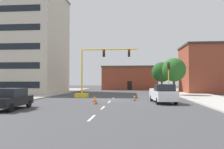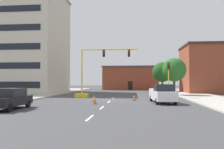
# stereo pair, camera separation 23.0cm
# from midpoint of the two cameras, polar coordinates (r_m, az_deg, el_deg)

# --- Properties ---
(ground_plane) EXTENTS (160.00, 160.00, 0.00)m
(ground_plane) POSITION_cam_midpoint_polar(r_m,az_deg,el_deg) (28.68, 0.12, -6.27)
(ground_plane) COLOR #424244
(sidewalk_left) EXTENTS (6.00, 56.00, 0.14)m
(sidewalk_left) POSITION_cam_midpoint_polar(r_m,az_deg,el_deg) (39.48, -16.79, -4.79)
(sidewalk_left) COLOR #9E998E
(sidewalk_left) RESTS_ON ground_plane
(sidewalk_right) EXTENTS (6.00, 56.00, 0.14)m
(sidewalk_right) POSITION_cam_midpoint_polar(r_m,az_deg,el_deg) (37.75, 20.28, -4.92)
(sidewalk_right) COLOR #B2ADA3
(sidewalk_right) RESTS_ON ground_plane
(lane_stripe_seg_0) EXTENTS (0.16, 2.40, 0.01)m
(lane_stripe_seg_0) POSITION_cam_midpoint_polar(r_m,az_deg,el_deg) (14.90, -5.12, -10.71)
(lane_stripe_seg_0) COLOR silver
(lane_stripe_seg_0) RESTS_ON ground_plane
(lane_stripe_seg_1) EXTENTS (0.16, 2.40, 0.01)m
(lane_stripe_seg_1) POSITION_cam_midpoint_polar(r_m,az_deg,el_deg) (20.27, -2.20, -8.25)
(lane_stripe_seg_1) COLOR silver
(lane_stripe_seg_1) RESTS_ON ground_plane
(lane_stripe_seg_2) EXTENTS (0.16, 2.40, 0.01)m
(lane_stripe_seg_2) POSITION_cam_midpoint_polar(r_m,az_deg,el_deg) (25.70, -0.53, -6.81)
(lane_stripe_seg_2) COLOR silver
(lane_stripe_seg_2) RESTS_ON ground_plane
(lane_stripe_seg_3) EXTENTS (0.16, 2.40, 0.01)m
(lane_stripe_seg_3) POSITION_cam_midpoint_polar(r_m,az_deg,el_deg) (31.16, 0.56, -5.88)
(lane_stripe_seg_3) COLOR silver
(lane_stripe_seg_3) RESTS_ON ground_plane
(building_tall_left) EXTENTS (14.33, 13.97, 19.99)m
(building_tall_left) POSITION_cam_midpoint_polar(r_m,az_deg,el_deg) (49.54, -20.32, 7.45)
(building_tall_left) COLOR beige
(building_tall_left) RESTS_ON ground_plane
(building_brick_center) EXTENTS (14.26, 9.58, 6.06)m
(building_brick_center) POSITION_cam_midpoint_polar(r_m,az_deg,el_deg) (61.08, 4.75, -0.87)
(building_brick_center) COLOR brown
(building_brick_center) RESTS_ON ground_plane
(building_row_right) EXTENTS (14.06, 9.40, 9.13)m
(building_row_right) POSITION_cam_midpoint_polar(r_m,az_deg,el_deg) (48.08, 25.60, 1.27)
(building_row_right) COLOR brown
(building_row_right) RESTS_ON ground_plane
(traffic_signal_gantry) EXTENTS (8.76, 1.20, 6.83)m
(traffic_signal_gantry) POSITION_cam_midpoint_polar(r_m,az_deg,el_deg) (32.42, -5.43, -1.77)
(traffic_signal_gantry) COLOR yellow
(traffic_signal_gantry) RESTS_ON ground_plane
(traffic_light_pole_right) EXTENTS (0.32, 0.47, 4.80)m
(traffic_light_pole_right) POSITION_cam_midpoint_polar(r_m,az_deg,el_deg) (31.53, 14.11, 0.63)
(traffic_light_pole_right) COLOR yellow
(traffic_light_pole_right) RESTS_ON ground_plane
(tree_right_mid) EXTENTS (3.71, 3.71, 5.93)m
(tree_right_mid) POSITION_cam_midpoint_polar(r_m,az_deg,el_deg) (37.14, 15.40, 1.13)
(tree_right_mid) COLOR #4C3823
(tree_right_mid) RESTS_ON ground_plane
(tree_right_far) EXTENTS (4.19, 4.19, 6.25)m
(tree_right_far) POSITION_cam_midpoint_polar(r_m,az_deg,el_deg) (49.15, 12.56, 0.60)
(tree_right_far) COLOR #4C3823
(tree_right_far) RESTS_ON ground_plane
(pickup_truck_white) EXTENTS (2.45, 5.55, 1.99)m
(pickup_truck_white) POSITION_cam_midpoint_polar(r_m,az_deg,el_deg) (25.00, 12.70, -4.70)
(pickup_truck_white) COLOR white
(pickup_truck_white) RESTS_ON ground_plane
(sedan_black_near_left) EXTENTS (1.88, 4.50, 1.74)m
(sedan_black_near_left) POSITION_cam_midpoint_polar(r_m,az_deg,el_deg) (20.68, -23.76, -5.53)
(sedan_black_near_left) COLOR black
(sedan_black_near_left) RESTS_ON ground_plane
(traffic_cone_roadside_a) EXTENTS (0.36, 0.36, 0.76)m
(traffic_cone_roadside_a) POSITION_cam_midpoint_polar(r_m,az_deg,el_deg) (23.37, -3.96, -6.44)
(traffic_cone_roadside_a) COLOR black
(traffic_cone_roadside_a) RESTS_ON ground_plane
(traffic_cone_roadside_b) EXTENTS (0.36, 0.36, 0.70)m
(traffic_cone_roadside_b) POSITION_cam_midpoint_polar(r_m,az_deg,el_deg) (27.55, 5.80, -5.74)
(traffic_cone_roadside_b) COLOR black
(traffic_cone_roadside_b) RESTS_ON ground_plane
(traffic_cone_roadside_c) EXTENTS (0.36, 0.36, 0.74)m
(traffic_cone_roadside_c) POSITION_cam_midpoint_polar(r_m,az_deg,el_deg) (25.78, -4.26, -5.99)
(traffic_cone_roadside_c) COLOR black
(traffic_cone_roadside_c) RESTS_ON ground_plane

